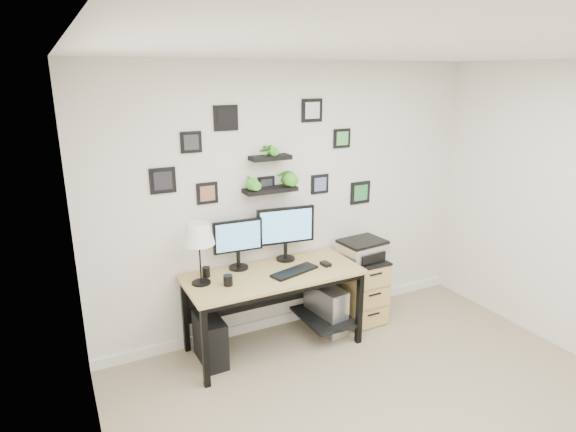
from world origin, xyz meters
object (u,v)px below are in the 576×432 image
mug (228,280)px  file_cabinet (359,289)px  monitor_right (286,229)px  table_lamp (199,236)px  pc_tower_black (210,340)px  printer (362,250)px  desk (275,283)px  pc_tower_grey (326,309)px  monitor_left (238,241)px

mug → file_cabinet: mug is taller
monitor_right → table_lamp: 0.91m
pc_tower_black → printer: (1.64, 0.05, 0.55)m
monitor_right → desk: bearing=-136.4°
monitor_right → table_lamp: (-0.89, -0.16, 0.12)m
pc_tower_grey → printer: 0.70m
desk → pc_tower_grey: 0.68m
pc_tower_grey → printer: size_ratio=1.06×
desk → pc_tower_black: 0.76m
monitor_left → pc_tower_grey: size_ratio=0.95×
monitor_right → table_lamp: bearing=-169.8°
monitor_left → monitor_right: 0.48m
printer → file_cabinet: bearing=131.9°
mug → pc_tower_grey: size_ratio=0.18×
pc_tower_black → desk: bearing=-0.9°
monitor_right → table_lamp: table_lamp is taller
table_lamp → desk: bearing=-3.1°
desk → file_cabinet: 1.03m
pc_tower_black → file_cabinet: (1.63, 0.06, 0.12)m
monitor_left → pc_tower_grey: monitor_left is taller
table_lamp → file_cabinet: (1.67, 0.02, -0.85)m
monitor_right → mug: 0.80m
monitor_right → file_cabinet: (0.78, -0.14, -0.73)m
monitor_right → pc_tower_grey: 0.92m
file_cabinet → table_lamp: bearing=-179.3°
file_cabinet → pc_tower_black: bearing=-177.9°
printer → desk: bearing=-177.2°
monitor_left → pc_tower_grey: 1.17m
mug → pc_tower_black: 0.61m
pc_tower_black → printer: printer is taller
desk → file_cabinet: desk is taller
table_lamp → printer: table_lamp is taller
monitor_right → mug: monitor_right is taller
printer → pc_tower_black: bearing=-178.2°
pc_tower_grey → desk: bearing=-179.5°
monitor_left → printer: size_ratio=1.01×
desk → pc_tower_grey: desk is taller
mug → printer: size_ratio=0.20×
mug → monitor_left: bearing=54.6°
pc_tower_black → monitor_right: bearing=12.1°
monitor_left → printer: 1.31m
mug → printer: bearing=5.8°
pc_tower_grey → printer: printer is taller
desk → pc_tower_grey: size_ratio=3.24×
monitor_left → monitor_right: (0.48, -0.00, 0.04)m
monitor_left → mug: 0.43m
desk → table_lamp: (-0.68, 0.04, 0.56)m
monitor_left → mug: bearing=-125.4°
pc_tower_black → pc_tower_grey: (1.20, 0.01, 0.02)m
printer → table_lamp: bearing=-179.6°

